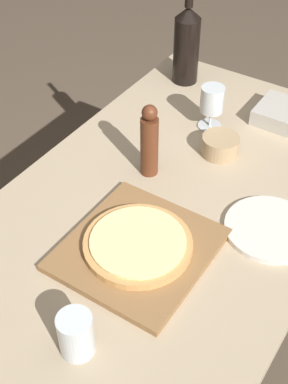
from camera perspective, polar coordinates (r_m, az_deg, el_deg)
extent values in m
plane|color=brown|center=(2.02, 2.06, -16.39)|extent=(12.00, 12.00, 0.00)
cube|color=tan|center=(1.45, 2.74, -1.47)|extent=(0.84, 1.44, 0.03)
cylinder|color=brown|center=(2.27, 3.30, 4.95)|extent=(0.06, 0.06, 0.71)
cube|color=olive|center=(1.31, -0.65, -6.12)|extent=(0.33, 0.36, 0.02)
cylinder|color=tan|center=(1.30, -0.65, -5.60)|extent=(0.27, 0.27, 0.02)
cylinder|color=beige|center=(1.29, -0.66, -5.24)|extent=(0.23, 0.23, 0.01)
cylinder|color=black|center=(1.90, 4.52, 14.79)|extent=(0.09, 0.09, 0.23)
cone|color=black|center=(1.84, 4.76, 18.52)|extent=(0.09, 0.09, 0.04)
cylinder|color=#5B2D19|center=(1.48, 0.57, 4.85)|extent=(0.05, 0.05, 0.18)
sphere|color=#5B2D19|center=(1.41, 0.60, 8.46)|extent=(0.04, 0.04, 0.04)
cylinder|color=silver|center=(1.72, 7.00, 7.02)|extent=(0.08, 0.08, 0.00)
cylinder|color=silver|center=(1.71, 7.09, 7.84)|extent=(0.01, 0.01, 0.05)
cylinder|color=silver|center=(1.67, 7.29, 9.78)|extent=(0.07, 0.07, 0.08)
cylinder|color=tan|center=(1.60, 8.14, 4.95)|extent=(0.11, 0.11, 0.06)
cylinder|color=silver|center=(1.12, -7.27, -14.84)|extent=(0.07, 0.07, 0.11)
cylinder|color=silver|center=(1.40, 13.27, -3.81)|extent=(0.23, 0.23, 0.01)
cube|color=#BCB7AD|center=(1.78, 15.14, 7.85)|extent=(0.20, 0.16, 0.05)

